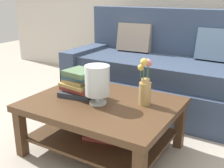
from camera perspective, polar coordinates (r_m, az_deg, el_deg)
ground_plane at (r=2.55m, az=3.83°, el=-10.50°), size 10.00×10.00×0.00m
couch at (r=3.08m, az=11.52°, el=1.62°), size 2.19×0.90×1.06m
coffee_table at (r=2.19m, az=-2.03°, el=-6.38°), size 1.13×0.87×0.43m
book_stack_main at (r=2.25m, az=-6.84°, el=0.11°), size 0.31×0.25×0.21m
glass_hurricane_vase at (r=2.05m, az=-3.03°, el=0.53°), size 0.19×0.19×0.30m
flower_pitcher at (r=2.06m, az=6.80°, el=-0.14°), size 0.11×0.10×0.36m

